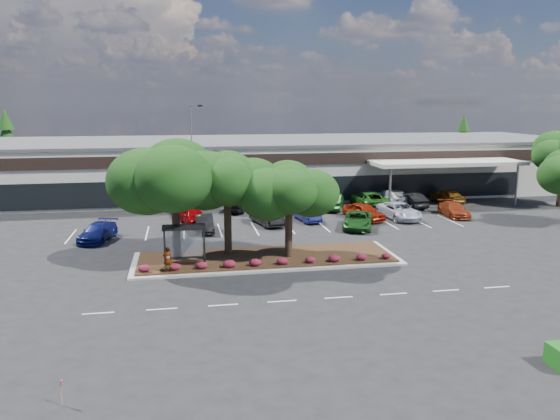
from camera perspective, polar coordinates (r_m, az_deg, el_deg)
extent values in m
plane|color=black|center=(34.20, 2.96, -6.92)|extent=(160.00, 160.00, 0.00)
cube|color=beige|center=(66.50, -3.77, 4.57)|extent=(80.00, 20.00, 6.00)
cube|color=#4B4C4E|center=(66.21, -3.81, 7.24)|extent=(80.40, 20.40, 0.30)
cube|color=black|center=(56.39, -2.61, 5.24)|extent=(80.00, 0.25, 1.20)
cube|color=black|center=(56.81, -2.58, 2.03)|extent=(60.00, 0.18, 2.60)
cube|color=#A90C18|center=(55.83, -8.73, 5.07)|extent=(6.00, 0.12, 1.00)
cube|color=beige|center=(60.17, 17.03, 4.76)|extent=(16.00, 5.00, 0.40)
cylinder|color=gray|center=(55.76, 11.42, 2.17)|extent=(0.24, 0.24, 4.20)
cylinder|color=gray|center=(62.30, 23.49, 2.39)|extent=(0.24, 0.24, 4.20)
cube|color=#A6A6A1|center=(37.56, -1.43, -5.12)|extent=(18.00, 6.00, 0.15)
cube|color=#49321C|center=(37.53, -1.43, -4.94)|extent=(17.20, 5.20, 0.12)
cube|color=silver|center=(29.92, -18.48, -10.19)|extent=(1.60, 0.12, 0.01)
cube|color=silver|center=(29.62, -12.25, -10.08)|extent=(1.60, 0.12, 0.01)
cube|color=silver|center=(29.66, -5.97, -9.84)|extent=(1.60, 0.12, 0.01)
cube|color=silver|center=(30.04, 0.21, -9.50)|extent=(1.60, 0.12, 0.01)
cube|color=silver|center=(30.75, 6.16, -9.07)|extent=(1.60, 0.12, 0.01)
cube|color=silver|center=(31.77, 11.77, -8.57)|extent=(1.60, 0.12, 0.01)
cube|color=silver|center=(33.07, 16.96, -8.04)|extent=(1.60, 0.12, 0.01)
cube|color=silver|center=(34.62, 21.72, -7.49)|extent=(1.60, 0.12, 0.01)
cube|color=silver|center=(47.21, -21.01, -2.57)|extent=(0.12, 5.00, 0.01)
cube|color=silver|center=(46.73, -17.39, -2.47)|extent=(0.12, 5.00, 0.01)
cube|color=silver|center=(46.45, -13.72, -2.35)|extent=(0.12, 5.00, 0.01)
cube|color=silver|center=(46.35, -10.01, -2.23)|extent=(0.12, 5.00, 0.01)
cube|color=silver|center=(46.46, -6.31, -2.09)|extent=(0.12, 5.00, 0.01)
cube|color=silver|center=(46.75, -2.64, -1.95)|extent=(0.12, 5.00, 0.01)
cube|color=silver|center=(47.23, 0.97, -1.81)|extent=(0.12, 5.00, 0.01)
cube|color=silver|center=(47.90, 4.49, -1.66)|extent=(0.12, 5.00, 0.01)
cube|color=silver|center=(48.74, 7.91, -1.50)|extent=(0.12, 5.00, 0.01)
cube|color=silver|center=(49.75, 11.19, -1.35)|extent=(0.12, 5.00, 0.01)
cube|color=silver|center=(50.92, 14.34, -1.20)|extent=(0.12, 5.00, 0.01)
cube|color=silver|center=(52.23, 17.33, -1.06)|extent=(0.12, 5.00, 0.01)
cylinder|color=black|center=(36.26, -11.92, -3.61)|extent=(0.08, 0.08, 2.50)
cylinder|color=black|center=(36.26, -7.97, -3.47)|extent=(0.08, 0.08, 2.50)
cylinder|color=black|center=(35.00, -11.97, -4.15)|extent=(0.08, 0.08, 2.50)
cylinder|color=black|center=(35.00, -7.87, -4.01)|extent=(0.08, 0.08, 2.50)
cube|color=black|center=(35.30, -10.00, -1.78)|extent=(2.75, 1.55, 0.10)
cube|color=silver|center=(36.21, -9.95, -3.35)|extent=(2.30, 0.03, 2.00)
cube|color=black|center=(36.06, -9.90, -4.93)|extent=(2.00, 0.35, 0.06)
cone|color=black|center=(81.00, -26.57, 6.03)|extent=(4.40, 4.40, 10.00)
cone|color=black|center=(86.51, 18.51, 6.55)|extent=(3.96, 3.96, 9.00)
imported|color=#594C47|center=(34.68, -11.65, -5.06)|extent=(0.60, 0.41, 1.58)
cube|color=#A6A6A1|center=(56.69, -9.03, 0.45)|extent=(0.50, 0.50, 0.40)
cylinder|color=gray|center=(55.96, -9.19, 5.74)|extent=(0.14, 0.14, 10.11)
cube|color=gray|center=(55.59, -8.90, 10.78)|extent=(0.92, 0.49, 0.14)
cube|color=black|center=(55.45, -8.39, 10.72)|extent=(0.52, 0.42, 0.18)
cube|color=tan|center=(21.83, -21.87, -17.32)|extent=(0.03, 0.03, 0.97)
cube|color=#DA3982|center=(21.63, -21.82, -16.37)|extent=(0.02, 0.14, 0.18)
imported|color=#0E1559|center=(44.92, -18.51, -2.19)|extent=(3.04, 5.01, 1.36)
imported|color=#820002|center=(48.64, -9.01, -0.65)|extent=(2.82, 4.77, 1.52)
imported|color=black|center=(45.97, -7.91, -1.41)|extent=(1.48, 4.13, 1.36)
imported|color=black|center=(48.11, -1.40, -0.63)|extent=(2.72, 4.96, 1.55)
imported|color=#131652|center=(49.70, 2.81, -0.37)|extent=(2.03, 4.30, 1.36)
imported|color=#1B5019|center=(47.15, 8.13, -1.06)|extent=(4.05, 5.62, 1.42)
imported|color=maroon|center=(50.58, 8.75, -0.17)|extent=(3.38, 4.94, 1.56)
imported|color=silver|center=(51.70, 12.37, -0.09)|extent=(3.01, 5.60, 1.49)
imported|color=maroon|center=(54.14, 17.71, 0.05)|extent=(2.21, 4.72, 1.33)
imported|color=#B3B3B3|center=(53.02, -9.48, 0.41)|extent=(2.58, 5.93, 1.70)
imported|color=black|center=(54.05, -4.34, 0.66)|extent=(3.52, 4.93, 1.56)
imported|color=#154716|center=(55.19, 5.61, 0.89)|extent=(3.37, 5.19, 1.61)
imported|color=#1D5316|center=(56.52, 9.26, 1.07)|extent=(2.81, 6.07, 1.69)
imported|color=black|center=(57.49, 13.40, 1.02)|extent=(2.20, 4.93, 1.57)
imported|color=#A8ABB3|center=(58.39, 11.44, 1.31)|extent=(3.61, 6.14, 1.67)
imported|color=brown|center=(61.09, 17.01, 1.42)|extent=(2.55, 4.81, 1.56)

